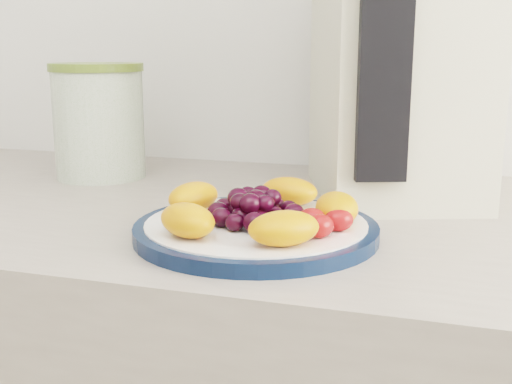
% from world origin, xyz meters
% --- Properties ---
extents(plate_rim, '(0.26, 0.26, 0.01)m').
position_xyz_m(plate_rim, '(0.01, 1.07, 0.91)').
color(plate_rim, '#0C1C39').
rests_on(plate_rim, counter).
extents(plate_face, '(0.24, 0.24, 0.02)m').
position_xyz_m(plate_face, '(0.01, 1.07, 0.91)').
color(plate_face, white).
rests_on(plate_face, counter).
extents(canister, '(0.16, 0.16, 0.16)m').
position_xyz_m(canister, '(-0.32, 1.31, 0.98)').
color(canister, '#2B5C10').
rests_on(canister, counter).
extents(canister_lid, '(0.17, 0.17, 0.01)m').
position_xyz_m(canister_lid, '(-0.32, 1.31, 1.07)').
color(canister_lid, olive).
rests_on(canister_lid, canister).
extents(appliance_body, '(0.27, 0.32, 0.34)m').
position_xyz_m(appliance_body, '(0.13, 1.32, 1.07)').
color(appliance_body, beige).
rests_on(appliance_body, counter).
extents(appliance_panel, '(0.06, 0.04, 0.25)m').
position_xyz_m(appliance_panel, '(0.13, 1.17, 1.08)').
color(appliance_panel, black).
rests_on(appliance_panel, appliance_body).
extents(fruit_plate, '(0.23, 0.22, 0.04)m').
position_xyz_m(fruit_plate, '(0.02, 1.06, 0.93)').
color(fruit_plate, orange).
rests_on(fruit_plate, plate_face).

